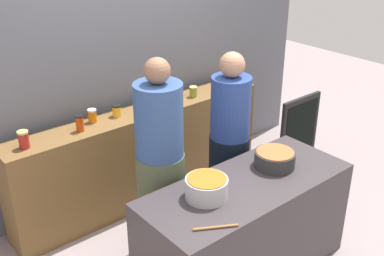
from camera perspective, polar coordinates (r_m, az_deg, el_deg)
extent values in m
plane|color=gray|center=(4.23, 3.13, -14.59)|extent=(12.00, 12.00, 0.00)
cube|color=slate|center=(4.58, -8.96, 9.66)|extent=(4.80, 0.12, 3.00)
cube|color=brown|center=(4.68, -5.88, -3.35)|extent=(2.70, 0.36, 0.95)
cube|color=#3B3437|center=(3.80, 6.40, -11.94)|extent=(1.70, 0.70, 0.83)
cylinder|color=#A6241F|center=(3.97, -19.61, -1.43)|extent=(0.08, 0.08, 0.13)
cylinder|color=#D6C666|center=(3.94, -19.76, -0.47)|extent=(0.09, 0.09, 0.02)
cylinder|color=#BC3C0D|center=(4.14, -13.38, 0.48)|extent=(0.07, 0.07, 0.13)
cylinder|color=black|center=(4.11, -13.48, 1.39)|extent=(0.07, 0.07, 0.01)
cylinder|color=#D16C0C|center=(4.29, -11.91, 1.37)|extent=(0.08, 0.08, 0.11)
cylinder|color=silver|center=(4.27, -11.99, 2.12)|extent=(0.08, 0.08, 0.01)
cylinder|color=gold|center=(4.38, -9.05, 2.00)|extent=(0.08, 0.08, 0.10)
cylinder|color=black|center=(4.36, -9.10, 2.67)|extent=(0.09, 0.09, 0.01)
cylinder|color=maroon|center=(4.59, -3.37, 3.65)|extent=(0.09, 0.09, 0.13)
cylinder|color=black|center=(4.57, -3.39, 4.49)|extent=(0.09, 0.09, 0.01)
cylinder|color=gold|center=(4.73, -1.70, 4.10)|extent=(0.08, 0.08, 0.09)
cylinder|color=black|center=(4.71, -1.71, 4.72)|extent=(0.09, 0.09, 0.02)
cylinder|color=olive|center=(4.78, 0.15, 4.34)|extent=(0.08, 0.08, 0.10)
cylinder|color=#D6C666|center=(4.76, 0.16, 4.95)|extent=(0.08, 0.08, 0.01)
cylinder|color=gold|center=(5.02, 3.96, 5.45)|extent=(0.07, 0.07, 0.11)
cylinder|color=#D6C666|center=(5.00, 3.98, 6.15)|extent=(0.07, 0.07, 0.01)
cylinder|color=#B7B7BC|center=(3.35, 1.77, -7.26)|extent=(0.30, 0.30, 0.15)
cylinder|color=#B76821|center=(3.30, 1.78, -6.10)|extent=(0.28, 0.28, 0.00)
cylinder|color=#2D2D2D|center=(3.79, 9.93, -3.72)|extent=(0.32, 0.32, 0.13)
cylinder|color=#C46334|center=(3.76, 10.01, -2.84)|extent=(0.30, 0.30, 0.00)
cylinder|color=#9E703D|center=(3.09, 2.89, -11.87)|extent=(0.27, 0.16, 0.02)
cylinder|color=#4F583E|center=(3.94, -3.69, -9.31)|extent=(0.39, 0.39, 0.95)
cylinder|color=#335189|center=(3.56, -4.03, 0.93)|extent=(0.37, 0.37, 0.58)
sphere|color=#8C6047|center=(3.42, -4.22, 6.90)|extent=(0.20, 0.20, 0.20)
cylinder|color=black|center=(4.34, 4.34, -6.25)|extent=(0.35, 0.35, 0.88)
cylinder|color=#2A448C|center=(4.02, 4.67, 2.47)|extent=(0.34, 0.34, 0.54)
sphere|color=tan|center=(3.89, 4.87, 7.61)|extent=(0.21, 0.21, 0.21)
cube|color=black|center=(5.32, 12.72, -0.73)|extent=(0.59, 0.04, 0.87)
cube|color=black|center=(5.29, 12.94, -0.38)|extent=(0.50, 0.01, 0.66)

